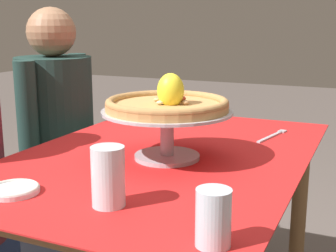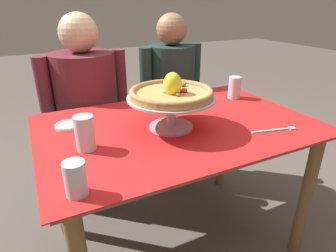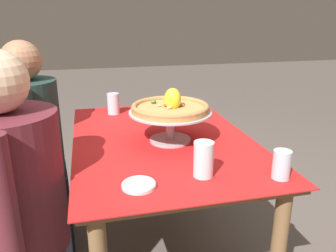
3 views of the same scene
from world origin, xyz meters
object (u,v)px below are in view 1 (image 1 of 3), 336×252
at_px(water_glass_side_left, 108,181).
at_px(water_glass_back_right, 171,106).
at_px(pizza_stand, 167,125).
at_px(pizza, 167,103).
at_px(diner_right, 58,155).
at_px(water_glass_front_left, 213,220).
at_px(side_plate, 14,189).
at_px(dinner_fork, 273,135).

height_order(water_glass_side_left, water_glass_back_right, water_glass_side_left).
relative_size(pizza_stand, pizza, 1.07).
bearing_deg(diner_right, water_glass_front_left, -129.72).
bearing_deg(pizza, pizza_stand, 107.40).
bearing_deg(side_plate, pizza_stand, -27.69).
bearing_deg(water_glass_front_left, pizza, 32.93).
bearing_deg(side_plate, dinner_fork, -28.90).
height_order(pizza_stand, dinner_fork, pizza_stand).
bearing_deg(pizza, diner_right, 62.89).
distance_m(pizza, water_glass_side_left, 0.40).
distance_m(water_glass_side_left, diner_right, 1.03).
xyz_separation_m(pizza, water_glass_front_left, (-0.46, -0.30, -0.12)).
bearing_deg(water_glass_back_right, water_glass_front_left, -152.19).
height_order(side_plate, dinner_fork, side_plate).
distance_m(water_glass_front_left, diner_right, 1.28).
xyz_separation_m(pizza_stand, diner_right, (0.34, 0.67, -0.26)).
relative_size(water_glass_side_left, side_plate, 1.11).
height_order(water_glass_front_left, side_plate, water_glass_front_left).
bearing_deg(pizza_stand, water_glass_side_left, -175.34).
distance_m(water_glass_side_left, side_plate, 0.25).
bearing_deg(water_glass_front_left, side_plate, 83.92).
bearing_deg(pizza_stand, water_glass_front_left, -146.96).
relative_size(water_glass_back_right, dinner_fork, 0.59).
relative_size(pizza, dinner_fork, 1.69).
distance_m(side_plate, diner_right, 0.90).
relative_size(water_glass_front_left, side_plate, 0.89).
distance_m(water_glass_side_left, dinner_fork, 0.81).
height_order(water_glass_side_left, water_glass_front_left, water_glass_side_left).
relative_size(water_glass_side_left, water_glass_front_left, 1.25).
bearing_deg(water_glass_side_left, dinner_fork, -14.43).
relative_size(pizza_stand, side_plate, 3.17).
relative_size(water_glass_back_right, side_plate, 1.03).
height_order(side_plate, diner_right, diner_right).
xyz_separation_m(water_glass_side_left, dinner_fork, (0.78, -0.20, -0.05)).
distance_m(dinner_fork, diner_right, 0.92).
xyz_separation_m(water_glass_side_left, diner_right, (0.72, 0.70, -0.22)).
bearing_deg(pizza_stand, water_glass_back_right, 22.72).
bearing_deg(dinner_fork, pizza_stand, 149.91).
bearing_deg(pizza, water_glass_side_left, -175.50).
xyz_separation_m(pizza, water_glass_back_right, (0.52, 0.22, -0.11)).
distance_m(pizza_stand, water_glass_back_right, 0.57).
xyz_separation_m(water_glass_side_left, side_plate, (-0.03, 0.24, -0.05)).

